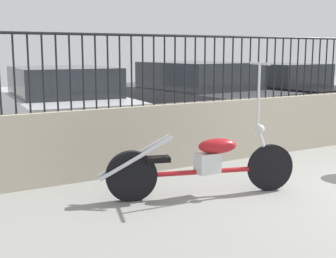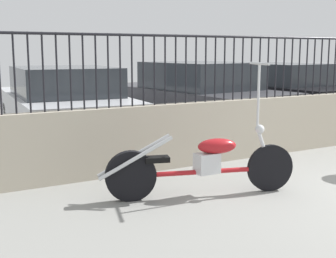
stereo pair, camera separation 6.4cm
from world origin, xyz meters
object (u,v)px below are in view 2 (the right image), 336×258
(car_dark_grey, at_px, (195,97))
(car_black, at_px, (274,91))
(car_silver, at_px, (63,105))
(motorcycle_red, at_px, (195,164))

(car_dark_grey, height_order, car_black, car_dark_grey)
(car_silver, distance_m, car_dark_grey, 2.74)
(car_black, bearing_deg, car_dark_grey, 98.10)
(motorcycle_red, height_order, car_dark_grey, motorcycle_red)
(car_silver, bearing_deg, car_black, -81.33)
(car_silver, xyz_separation_m, car_black, (5.46, 0.39, -0.01))
(car_silver, xyz_separation_m, car_dark_grey, (2.74, -0.20, 0.02))
(car_black, bearing_deg, car_silver, 90.00)
(motorcycle_red, xyz_separation_m, car_dark_grey, (2.40, 3.73, 0.33))
(car_dark_grey, relative_size, car_black, 1.02)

